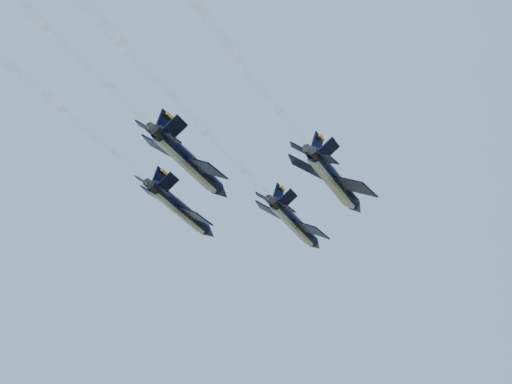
% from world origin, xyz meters
% --- Properties ---
extents(jet_lead, '(10.57, 16.48, 6.71)m').
position_xyz_m(jet_lead, '(2.26, 8.97, 102.16)').
color(jet_lead, black).
extents(jet_left, '(10.57, 16.48, 6.71)m').
position_xyz_m(jet_left, '(-11.47, 0.07, 102.16)').
color(jet_left, black).
extents(jet_right, '(10.57, 16.48, 6.71)m').
position_xyz_m(jet_right, '(9.43, -6.53, 102.16)').
color(jet_right, black).
extents(jet_slot, '(10.57, 16.48, 6.71)m').
position_xyz_m(jet_slot, '(-5.84, -15.50, 102.16)').
color(jet_slot, black).
extents(smoke_trail_lead, '(23.93, 66.10, 2.80)m').
position_xyz_m(smoke_trail_lead, '(-14.35, -40.44, 102.19)').
color(smoke_trail_lead, white).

